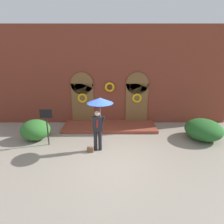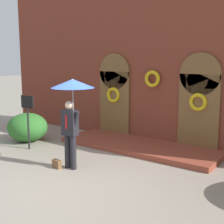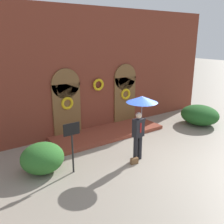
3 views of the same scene
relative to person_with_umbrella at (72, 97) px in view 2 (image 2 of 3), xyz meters
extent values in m
plane|color=gray|center=(0.39, -0.41, -1.91)|extent=(80.00, 80.00, 0.00)
cube|color=brown|center=(0.39, 3.79, 0.89)|extent=(14.00, 0.50, 5.60)
cube|color=brown|center=(-1.21, 3.50, -0.71)|extent=(1.30, 0.08, 2.40)
cylinder|color=brown|center=(-1.21, 3.50, 0.49)|extent=(1.30, 0.08, 1.30)
cube|color=brown|center=(1.99, 3.50, -0.71)|extent=(1.30, 0.08, 2.40)
cylinder|color=brown|center=(1.99, 3.50, 0.49)|extent=(1.30, 0.08, 1.30)
torus|color=gold|center=(-1.21, 3.43, -0.36)|extent=(0.56, 0.12, 0.56)
torus|color=gold|center=(1.99, 3.43, -0.36)|extent=(0.56, 0.12, 0.56)
torus|color=gold|center=(0.39, 3.43, 0.29)|extent=(0.56, 0.12, 0.56)
cube|color=brown|center=(0.39, 2.64, -1.83)|extent=(5.20, 1.80, 0.16)
cylinder|color=black|center=(-0.20, 0.00, -1.46)|extent=(0.16, 0.16, 0.90)
cylinder|color=black|center=(0.00, 0.00, -1.46)|extent=(0.16, 0.16, 0.90)
cube|color=black|center=(-0.10, 0.00, -0.68)|extent=(0.42, 0.28, 0.66)
cube|color=#A51919|center=(-0.10, -0.13, -0.64)|extent=(0.06, 0.02, 0.36)
sphere|color=beige|center=(-0.10, 0.00, -0.22)|extent=(0.22, 0.22, 0.22)
cylinder|color=black|center=(0.12, 0.00, -0.58)|extent=(0.22, 0.09, 0.46)
cylinder|color=gray|center=(0.03, 0.00, -0.26)|extent=(0.02, 0.02, 0.98)
cone|color=#284CB7|center=(0.03, 0.00, 0.34)|extent=(1.10, 1.10, 0.22)
cone|color=white|center=(0.03, 0.00, 0.35)|extent=(0.61, 0.60, 0.20)
cube|color=brown|center=(-0.41, -0.20, -1.80)|extent=(0.29, 0.16, 0.22)
cylinder|color=black|center=(-2.43, 0.52, -1.26)|extent=(0.06, 0.06, 1.30)
cube|color=black|center=(-2.43, 0.52, -0.39)|extent=(0.56, 0.03, 0.40)
ellipsoid|color=#2D6B28|center=(-3.24, 1.12, -1.42)|extent=(1.42, 1.35, 0.99)
camera|label=1|loc=(0.52, -7.97, 2.29)|focal=32.00mm
camera|label=2|loc=(5.45, -5.69, 0.96)|focal=50.00mm
camera|label=3|loc=(-5.57, -6.27, 2.39)|focal=40.00mm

